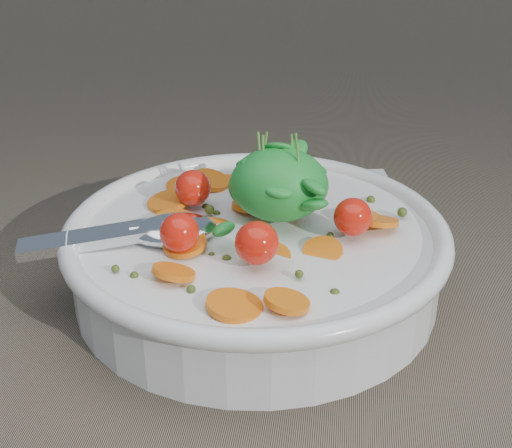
# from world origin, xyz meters

# --- Properties ---
(ground) EXTENTS (6.00, 6.00, 0.00)m
(ground) POSITION_xyz_m (0.00, 0.00, 0.00)
(ground) COLOR #716351
(ground) RESTS_ON ground
(bowl) EXTENTS (0.30, 0.27, 0.12)m
(bowl) POSITION_xyz_m (-0.00, 0.02, 0.03)
(bowl) COLOR white
(bowl) RESTS_ON ground
(napkin) EXTENTS (0.19, 0.17, 0.01)m
(napkin) POSITION_xyz_m (0.03, 0.17, 0.00)
(napkin) COLOR white
(napkin) RESTS_ON ground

